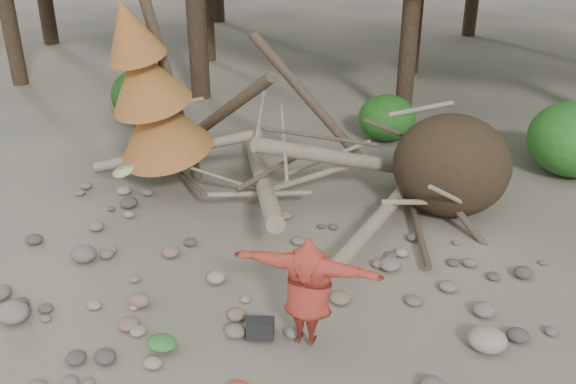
% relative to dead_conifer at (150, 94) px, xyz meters
% --- Properties ---
extents(ground, '(120.00, 120.00, 0.00)m').
position_rel_dead_conifer_xyz_m(ground, '(3.12, -3.37, -2.11)').
color(ground, '#514C44').
rests_on(ground, ground).
extents(deadfall_pile, '(8.55, 5.24, 3.30)m').
position_rel_dead_conifer_xyz_m(deadfall_pile, '(5.13, 0.87, -1.16)').
color(deadfall_pile, '#332619').
rests_on(deadfall_pile, ground).
extents(dead_conifer, '(2.06, 2.16, 4.35)m').
position_rel_dead_conifer_xyz_m(dead_conifer, '(0.00, 0.00, 0.00)').
color(dead_conifer, '#4C3F30').
rests_on(dead_conifer, ground).
extents(bush_left, '(1.80, 1.80, 1.44)m').
position_rel_dead_conifer_xyz_m(bush_left, '(-2.38, 3.83, -1.39)').
color(bush_left, '#1A4E14').
rests_on(bush_left, ground).
extents(bush_mid, '(1.40, 1.40, 1.12)m').
position_rel_dead_conifer_xyz_m(bush_mid, '(3.92, 4.43, -1.55)').
color(bush_mid, '#23631C').
rests_on(bush_mid, ground).
extents(bush_right, '(2.00, 2.00, 1.60)m').
position_rel_dead_conifer_xyz_m(bush_right, '(8.12, 3.63, -1.31)').
color(bush_right, '#2C7524').
rests_on(bush_right, ground).
extents(frisbee_thrower, '(3.47, 0.94, 2.54)m').
position_rel_dead_conifer_xyz_m(frisbee_thrower, '(4.24, -3.68, -1.21)').
color(frisbee_thrower, maroon).
rests_on(frisbee_thrower, ground).
extents(backpack, '(0.44, 0.35, 0.26)m').
position_rel_dead_conifer_xyz_m(backpack, '(3.59, -3.77, -1.98)').
color(backpack, black).
rests_on(backpack, ground).
extents(cloth_green, '(0.42, 0.35, 0.16)m').
position_rel_dead_conifer_xyz_m(cloth_green, '(2.38, -4.42, -2.03)').
color(cloth_green, '#2B6C2B').
rests_on(cloth_green, ground).
extents(boulder_front_left, '(0.49, 0.44, 0.30)m').
position_rel_dead_conifer_xyz_m(boulder_front_left, '(-0.01, -4.49, -1.96)').
color(boulder_front_left, slate).
rests_on(boulder_front_left, ground).
extents(boulder_mid_right, '(0.54, 0.49, 0.32)m').
position_rel_dead_conifer_xyz_m(boulder_mid_right, '(6.63, -3.02, -1.95)').
color(boulder_mid_right, gray).
rests_on(boulder_mid_right, ground).
extents(boulder_mid_left, '(0.45, 0.41, 0.27)m').
position_rel_dead_conifer_xyz_m(boulder_mid_left, '(0.02, -2.75, -1.98)').
color(boulder_mid_left, '#615A51').
rests_on(boulder_mid_left, ground).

